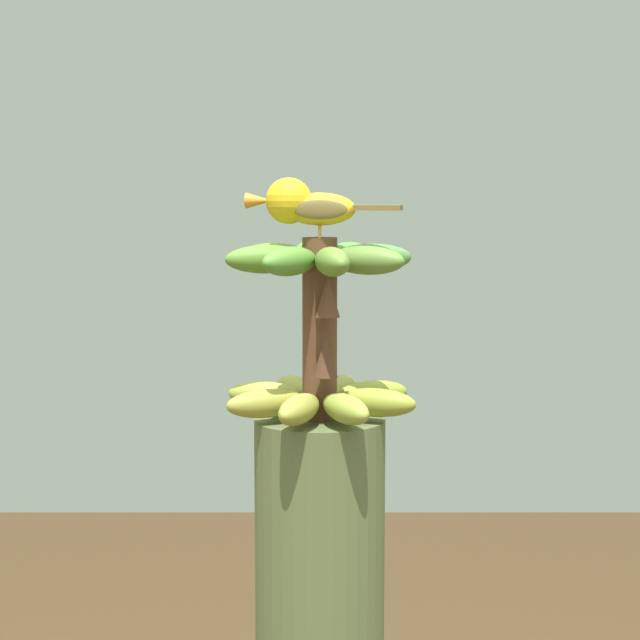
# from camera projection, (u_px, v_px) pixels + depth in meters

# --- Properties ---
(banana_bunch) EXTENTS (0.30, 0.30, 0.27)m
(banana_bunch) POSITION_uv_depth(u_px,v_px,m) (320.00, 329.00, 1.71)
(banana_bunch) COLOR brown
(banana_bunch) RESTS_ON banana_tree
(perched_bird) EXTENTS (0.23, 0.09, 0.09)m
(perched_bird) POSITION_uv_depth(u_px,v_px,m) (305.00, 205.00, 1.69)
(perched_bird) COLOR #C68933
(perched_bird) RESTS_ON banana_bunch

